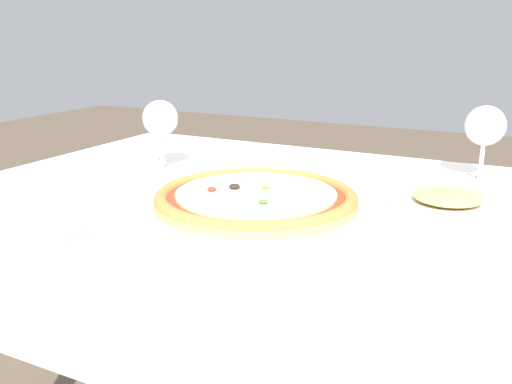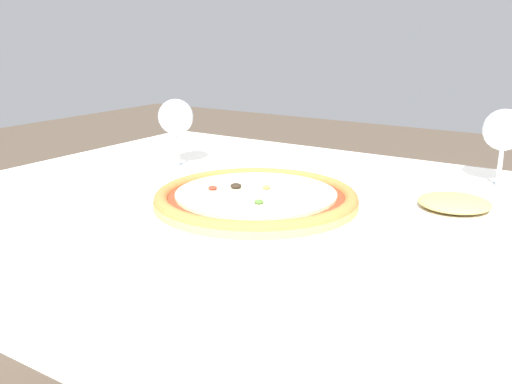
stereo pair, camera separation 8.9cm
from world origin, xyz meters
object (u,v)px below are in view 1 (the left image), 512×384
(dining_table, at_px, (349,270))
(wine_glass_far_left, at_px, (160,121))
(pizza_plate, at_px, (256,200))
(fork, at_px, (47,250))
(side_plate, at_px, (448,202))
(wine_glass_far_right, at_px, (485,128))

(dining_table, relative_size, wine_glass_far_left, 10.23)
(pizza_plate, xyz_separation_m, wine_glass_far_left, (-0.28, 0.14, 0.08))
(fork, bearing_deg, wine_glass_far_left, 106.58)
(fork, height_order, side_plate, side_plate)
(fork, xyz_separation_m, wine_glass_far_right, (0.45, 0.62, 0.10))
(pizza_plate, height_order, fork, pizza_plate)
(dining_table, height_order, wine_glass_far_right, wine_glass_far_right)
(fork, xyz_separation_m, wine_glass_far_left, (-0.13, 0.42, 0.10))
(dining_table, xyz_separation_m, pizza_plate, (-0.15, -0.02, 0.09))
(dining_table, relative_size, wine_glass_far_right, 10.20)
(pizza_plate, relative_size, side_plate, 1.92)
(wine_glass_far_left, distance_m, side_plate, 0.56)
(fork, bearing_deg, wine_glass_far_right, 54.02)
(dining_table, relative_size, pizza_plate, 4.01)
(wine_glass_far_right, bearing_deg, dining_table, -113.34)
(wine_glass_far_left, bearing_deg, fork, -73.42)
(dining_table, distance_m, side_plate, 0.20)
(pizza_plate, distance_m, wine_glass_far_left, 0.33)
(dining_table, bearing_deg, fork, -136.62)
(pizza_plate, distance_m, side_plate, 0.31)
(pizza_plate, xyz_separation_m, side_plate, (0.27, 0.15, -0.01))
(wine_glass_far_right, bearing_deg, wine_glass_far_left, -160.78)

